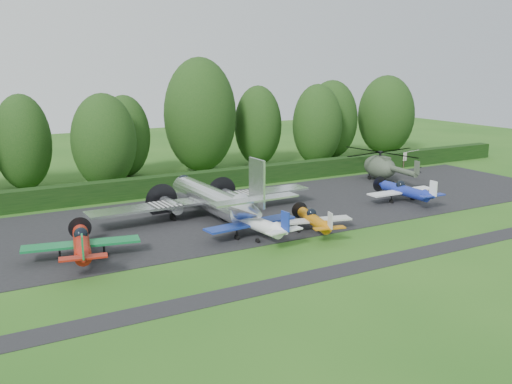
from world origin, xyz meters
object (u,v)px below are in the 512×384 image
sign_board (411,156)px  helicopter (380,165)px  transport_plane (212,199)px  light_plane_orange (314,220)px  light_plane_red (82,244)px  light_plane_blue (405,191)px  light_plane_white (254,222)px

sign_board → helicopter: bearing=-139.2°
transport_plane → light_plane_orange: transport_plane is taller
transport_plane → light_plane_orange: bearing=-52.0°
helicopter → light_plane_red: bearing=-170.6°
transport_plane → light_plane_blue: bearing=-9.0°
light_plane_red → light_plane_blue: (31.58, 1.66, -0.08)m
helicopter → sign_board: helicopter is taller
helicopter → light_plane_blue: bearing=-125.7°
transport_plane → light_plane_white: transport_plane is taller
light_plane_orange → sign_board: light_plane_orange is taller
light_plane_white → light_plane_red: bearing=-179.1°
light_plane_white → light_plane_orange: (4.89, -1.09, -0.20)m
transport_plane → light_plane_red: transport_plane is taller
light_plane_white → sign_board: 37.74m
transport_plane → sign_board: bearing=19.3°
transport_plane → light_plane_orange: 9.41m
light_plane_blue → sign_board: bearing=43.5°
light_plane_orange → light_plane_blue: bearing=2.8°
light_plane_red → light_plane_white: 13.12m
light_plane_red → light_plane_blue: size_ratio=1.07×
light_plane_red → sign_board: 49.29m
light_plane_red → helicopter: size_ratio=0.67×
light_plane_red → light_plane_orange: light_plane_red is taller
light_plane_red → helicopter: 38.29m
light_plane_blue → sign_board: 20.86m
light_plane_red → light_plane_blue: bearing=-8.0°
transport_plane → light_plane_white: size_ratio=2.55×
light_plane_orange → helicopter: (18.71, 13.34, 0.79)m
light_plane_red → sign_board: light_plane_red is taller
light_plane_red → light_plane_orange: bearing=-18.2°
transport_plane → light_plane_blue: (19.20, -3.59, -0.69)m
transport_plane → light_plane_blue: transport_plane is taller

